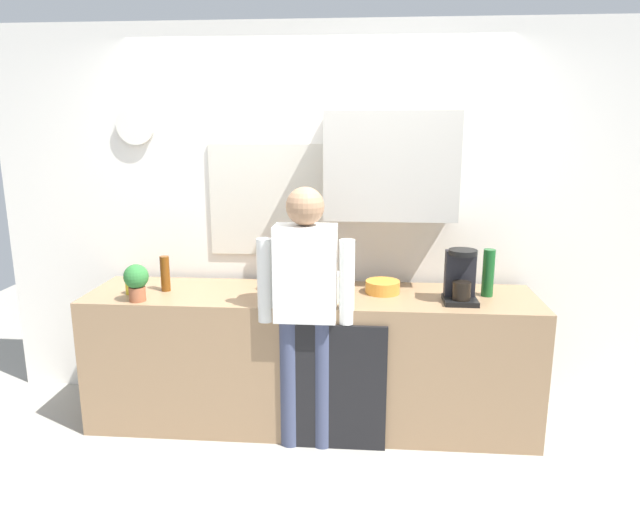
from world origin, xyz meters
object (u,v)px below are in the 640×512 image
(bottle_red_vinegar, at_px, (276,275))
(potted_plant, at_px, (136,280))
(cup_yellow_cup, at_px, (131,287))
(person_at_sink, at_px, (306,298))
(coffee_maker, at_px, (461,278))
(storage_canister, at_px, (333,287))
(mixing_bowl, at_px, (383,287))
(dish_soap, at_px, (320,280))
(bottle_green_wine, at_px, (488,273))
(bottle_amber_beer, at_px, (165,274))

(bottle_red_vinegar, bearing_deg, potted_plant, -162.29)
(cup_yellow_cup, height_order, person_at_sink, person_at_sink)
(coffee_maker, xyz_separation_m, storage_canister, (-0.77, -0.03, -0.06))
(person_at_sink, bearing_deg, coffee_maker, 14.85)
(cup_yellow_cup, bearing_deg, mixing_bowl, 5.28)
(potted_plant, distance_m, dish_soap, 1.14)
(bottle_green_wine, bearing_deg, bottle_red_vinegar, -179.09)
(bottle_red_vinegar, height_order, dish_soap, bottle_red_vinegar)
(dish_soap, xyz_separation_m, person_at_sink, (-0.06, -0.34, -0.01))
(potted_plant, height_order, storage_canister, potted_plant)
(bottle_green_wine, xyz_separation_m, potted_plant, (-2.16, -0.28, -0.02))
(coffee_maker, xyz_separation_m, bottle_amber_beer, (-1.87, 0.08, -0.03))
(potted_plant, bearing_deg, cup_yellow_cup, 124.28)
(bottle_red_vinegar, bearing_deg, coffee_maker, -5.57)
(mixing_bowl, xyz_separation_m, person_at_sink, (-0.46, -0.36, 0.02))
(coffee_maker, xyz_separation_m, bottle_red_vinegar, (-1.15, 0.11, -0.04))
(dish_soap, bearing_deg, coffee_maker, -8.40)
(bottle_green_wine, distance_m, person_at_sink, 1.17)
(bottle_amber_beer, bearing_deg, dish_soap, 2.76)
(bottle_green_wine, bearing_deg, person_at_sink, -162.75)
(dish_soap, bearing_deg, cup_yellow_cup, -173.76)
(bottle_amber_beer, bearing_deg, coffee_maker, -2.44)
(bottle_green_wine, xyz_separation_m, dish_soap, (-1.06, -0.01, -0.07))
(cup_yellow_cup, bearing_deg, dish_soap, 6.24)
(coffee_maker, relative_size, bottle_amber_beer, 1.43)
(bottle_green_wine, bearing_deg, storage_canister, -170.24)
(bottle_red_vinegar, distance_m, storage_canister, 0.40)
(bottle_amber_beer, xyz_separation_m, potted_plant, (-0.10, -0.23, 0.02))
(dish_soap, relative_size, storage_canister, 1.06)
(cup_yellow_cup, height_order, potted_plant, potted_plant)
(coffee_maker, bearing_deg, bottle_amber_beer, 177.56)
(bottle_red_vinegar, xyz_separation_m, dish_soap, (0.28, 0.02, -0.03))
(cup_yellow_cup, xyz_separation_m, person_at_sink, (1.14, -0.21, 0.02))
(bottle_amber_beer, bearing_deg, mixing_bowl, 2.66)
(bottle_green_wine, relative_size, bottle_red_vinegar, 1.36)
(bottle_amber_beer, bearing_deg, storage_canister, -5.85)
(coffee_maker, distance_m, person_at_sink, 0.95)
(bottle_green_wine, bearing_deg, cup_yellow_cup, -176.54)
(bottle_green_wine, height_order, storage_canister, bottle_green_wine)
(cup_yellow_cup, bearing_deg, bottle_red_vinegar, 7.18)
(bottle_green_wine, distance_m, bottle_red_vinegar, 1.34)
(bottle_green_wine, bearing_deg, potted_plant, -172.56)
(bottle_red_vinegar, distance_m, dish_soap, 0.29)
(bottle_red_vinegar, bearing_deg, mixing_bowl, 2.72)
(dish_soap, bearing_deg, person_at_sink, -99.54)
(potted_plant, height_order, dish_soap, potted_plant)
(cup_yellow_cup, relative_size, mixing_bowl, 0.39)
(bottle_red_vinegar, height_order, potted_plant, potted_plant)
(bottle_amber_beer, relative_size, person_at_sink, 0.14)
(dish_soap, bearing_deg, bottle_green_wine, 0.29)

